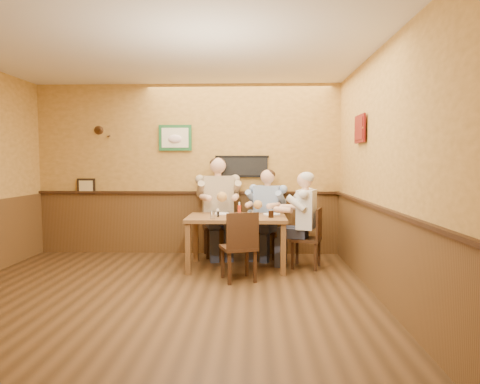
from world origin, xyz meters
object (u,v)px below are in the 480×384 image
(diner_tan_shirt, at_px, (218,212))
(diner_blue_polo, at_px, (268,218))
(chair_back_right, at_px, (268,230))
(chair_right_end, at_px, (306,238))
(pepper_shaker, at_px, (218,214))
(chair_back_left, at_px, (218,225))
(water_glass_left, at_px, (212,215))
(cola_tumbler, at_px, (271,214))
(diner_white_elder, at_px, (306,225))
(water_glass_mid, at_px, (251,214))
(dining_table, at_px, (237,223))
(salt_shaker, at_px, (218,212))
(chair_near_side, at_px, (238,246))
(hot_sauce_bottle, at_px, (239,210))

(diner_tan_shirt, relative_size, diner_blue_polo, 1.13)
(chair_back_right, bearing_deg, chair_right_end, -28.48)
(pepper_shaker, bearing_deg, chair_back_left, 95.12)
(chair_right_end, height_order, water_glass_left, chair_right_end)
(cola_tumbler, bearing_deg, pepper_shaker, 176.88)
(diner_blue_polo, height_order, water_glass_left, diner_blue_polo)
(diner_white_elder, relative_size, water_glass_mid, 10.12)
(dining_table, relative_size, water_glass_left, 13.36)
(chair_back_right, bearing_deg, salt_shaker, -115.73)
(chair_back_left, xyz_separation_m, salt_shaker, (0.06, -0.72, 0.30))
(diner_blue_polo, distance_m, water_glass_mid, 1.05)
(chair_near_side, bearing_deg, chair_back_left, -93.59)
(water_glass_left, distance_m, salt_shaker, 0.35)
(cola_tumbler, bearing_deg, diner_tan_shirt, 131.82)
(chair_near_side, relative_size, diner_white_elder, 0.72)
(diner_tan_shirt, relative_size, salt_shaker, 14.93)
(cola_tumbler, distance_m, salt_shaker, 0.79)
(chair_right_end, bearing_deg, diner_blue_polo, -124.26)
(water_glass_left, xyz_separation_m, water_glass_mid, (0.52, 0.01, 0.01))
(dining_table, relative_size, pepper_shaker, 17.80)
(dining_table, bearing_deg, chair_back_right, 56.88)
(dining_table, xyz_separation_m, chair_right_end, (1.00, 0.06, -0.22))
(chair_back_right, xyz_separation_m, diner_blue_polo, (0.00, 0.00, 0.19))
(dining_table, relative_size, water_glass_mid, 11.42)
(chair_back_right, height_order, water_glass_left, chair_back_right)
(water_glass_left, bearing_deg, cola_tumbler, 10.54)
(chair_right_end, bearing_deg, cola_tumbler, -52.36)
(chair_back_right, relative_size, salt_shaker, 9.22)
(salt_shaker, bearing_deg, diner_white_elder, -0.53)
(diner_blue_polo, relative_size, diner_white_elder, 1.02)
(chair_back_left, distance_m, chair_back_right, 0.81)
(chair_back_right, distance_m, water_glass_left, 1.33)
(diner_white_elder, relative_size, hot_sauce_bottle, 6.57)
(chair_back_right, xyz_separation_m, water_glass_mid, (-0.27, -1.00, 0.37))
(salt_shaker, bearing_deg, diner_tan_shirt, 94.57)
(dining_table, bearing_deg, water_glass_mid, -53.87)
(water_glass_left, xyz_separation_m, hot_sauce_bottle, (0.36, 0.20, 0.04))
(diner_tan_shirt, xyz_separation_m, pepper_shaker, (0.08, -0.88, 0.07))
(chair_back_right, bearing_deg, cola_tumbler, -65.96)
(chair_right_end, height_order, diner_blue_polo, diner_blue_polo)
(chair_back_right, distance_m, hot_sauce_bottle, 0.99)
(water_glass_mid, bearing_deg, cola_tumbler, 26.85)
(diner_tan_shirt, height_order, pepper_shaker, diner_tan_shirt)
(chair_right_end, distance_m, cola_tumbler, 0.66)
(diner_blue_polo, bearing_deg, water_glass_mid, -81.97)
(water_glass_left, height_order, pepper_shaker, water_glass_left)
(diner_blue_polo, xyz_separation_m, cola_tumbler, (0.01, -0.86, 0.17))
(diner_tan_shirt, height_order, hot_sauce_bottle, diner_tan_shirt)
(chair_back_right, relative_size, cola_tumbler, 9.05)
(diner_tan_shirt, relative_size, pepper_shaker, 18.19)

